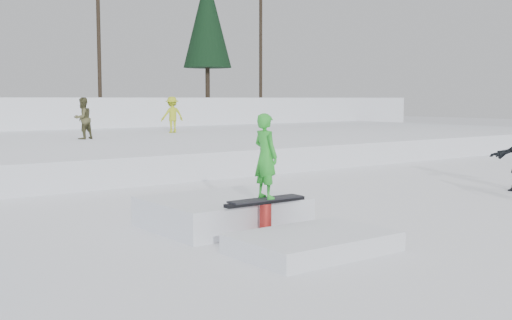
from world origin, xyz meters
TOP-DOWN VIEW (x-y plane):
  - ground at (0.00, 0.00)m, footprint 120.00×120.00m
  - snow_midrise at (0.00, 16.00)m, footprint 50.00×18.00m
  - treeline at (6.18, 28.28)m, footprint 40.24×4.22m
  - walker_olive at (2.06, 15.08)m, footprint 0.93×0.83m
  - walker_ygreen at (7.08, 17.08)m, footprint 1.11×0.70m
  - jib_rail_feature at (-0.84, 0.53)m, footprint 2.60×4.40m

SIDE VIEW (x-z plane):
  - ground at x=0.00m, z-range 0.00..0.00m
  - jib_rail_feature at x=-0.84m, z-range -0.75..1.36m
  - snow_midrise at x=0.00m, z-range 0.00..0.80m
  - walker_olive at x=2.06m, z-range 0.80..2.39m
  - walker_ygreen at x=7.08m, z-range 0.80..2.43m
  - treeline at x=6.18m, z-range 2.20..12.70m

